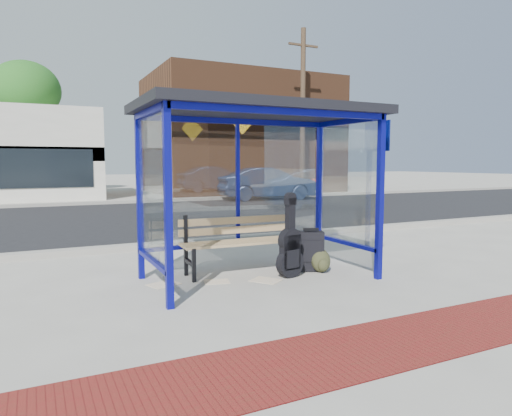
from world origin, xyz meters
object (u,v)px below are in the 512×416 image
guitar_bag (290,249)px  parked_car (268,184)px  fire_hydrant (314,186)px  bench (242,239)px  suitcase (311,251)px  backpack (321,261)px

guitar_bag → parked_car: (6.11, 12.39, 0.29)m
fire_hydrant → parked_car: bearing=-153.5°
bench → parked_car: parked_car is taller
parked_car → fire_hydrant: 3.99m
parked_car → guitar_bag: bearing=160.6°
suitcase → parked_car: bearing=89.2°
guitar_bag → fire_hydrant: 17.15m
parked_car → fire_hydrant: (3.57, 1.78, -0.26)m
suitcase → guitar_bag: bearing=-132.4°
guitar_bag → suitcase: size_ratio=1.75×
guitar_bag → backpack: guitar_bag is taller
backpack → parked_car: parked_car is taller
guitar_bag → backpack: bearing=-3.3°
guitar_bag → backpack: size_ratio=3.20×
bench → guitar_bag: guitar_bag is taller
backpack → fire_hydrant: 16.79m
backpack → parked_car: 13.53m
parked_car → fire_hydrant: size_ratio=5.18×
bench → guitar_bag: 0.76m
bench → guitar_bag: (0.48, -0.59, -0.08)m
bench → suitcase: 1.06m
bench → suitcase: (0.97, -0.38, -0.20)m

